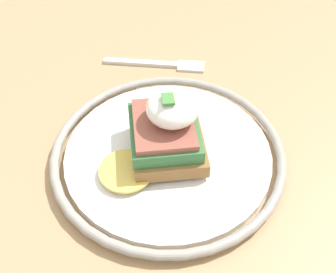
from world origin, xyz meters
TOP-DOWN VIEW (x-y plane):
  - dining_table at (0.00, 0.00)m, footprint 0.83×0.74m
  - plate at (-0.04, 0.04)m, footprint 0.25×0.25m
  - sandwich at (-0.04, 0.03)m, footprint 0.10×0.11m
  - fork at (-0.21, 0.04)m, footprint 0.05×0.14m

SIDE VIEW (x-z plane):
  - dining_table at x=0.00m, z-range 0.23..0.95m
  - fork at x=-0.21m, z-range 0.72..0.73m
  - plate at x=-0.04m, z-range 0.72..0.74m
  - sandwich at x=-0.04m, z-range 0.73..0.80m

